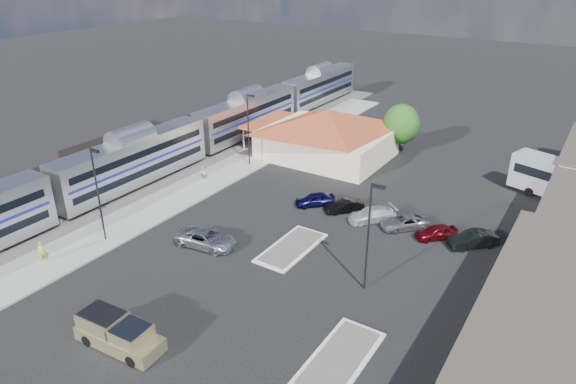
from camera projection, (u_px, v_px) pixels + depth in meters
The scene contains 22 objects.
ground at pixel (242, 246), 46.05m from camera, with size 280.00×280.00×0.00m, color black.
railbed at pixel (144, 169), 62.42m from camera, with size 16.00×100.00×0.12m, color #4C4944.
platform at pixel (188, 191), 56.47m from camera, with size 5.50×92.00×0.18m, color gray.
passenger_train at pixel (134, 162), 56.83m from camera, with size 3.00×104.00×5.55m.
freight_cars at pixel (119, 153), 62.33m from camera, with size 2.80×46.00×4.00m.
station_depot at pixel (327, 133), 65.33m from camera, with size 18.35×12.24×6.20m.
traffic_island_south at pixel (291, 247), 45.58m from camera, with size 3.30×7.50×0.21m.
traffic_island_north at pixel (340, 358), 33.04m from camera, with size 3.30×7.50×0.21m.
lamp_plat_s at pixel (98, 188), 44.56m from camera, with size 1.08×0.25×9.00m.
lamp_plat_n at pixel (249, 124), 61.39m from camera, with size 1.08×0.25×9.00m.
lamp_lot at pixel (370, 229), 37.89m from camera, with size 1.08×0.25×9.00m.
tree_depot at pixel (401, 124), 65.84m from camera, with size 4.71×4.71×6.63m.
pickup_truck at pixel (119, 334), 33.81m from camera, with size 6.32×2.65×2.14m.
suv at pixel (206, 239), 45.67m from camera, with size 2.56×5.55×1.54m, color #ACAEB4.
person_a at pixel (42, 252), 43.00m from camera, with size 0.68×0.45×1.88m, color #A5BB3A.
person_b at pixel (204, 172), 59.12m from camera, with size 0.79×0.62×1.63m, color silver.
parked_car_a at pixel (315, 199), 53.22m from camera, with size 1.67×4.14×1.41m, color #0C0B3B.
parked_car_b at pixel (344, 206), 51.91m from camera, with size 1.37×3.93×1.29m, color black.
parked_car_c at pixel (372, 215), 50.09m from camera, with size 1.96×4.81×1.40m, color white.
parked_car_d at pixel (404, 222), 48.78m from camera, with size 2.14×4.64×1.29m, color gray.
parked_car_e at pixel (436, 232), 46.98m from camera, with size 1.57×3.90×1.33m, color maroon.
parked_car_f at pixel (473, 239), 45.61m from camera, with size 1.56×4.48×1.48m, color black.
Camera 1 is at (24.93, -31.29, 23.68)m, focal length 32.00 mm.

